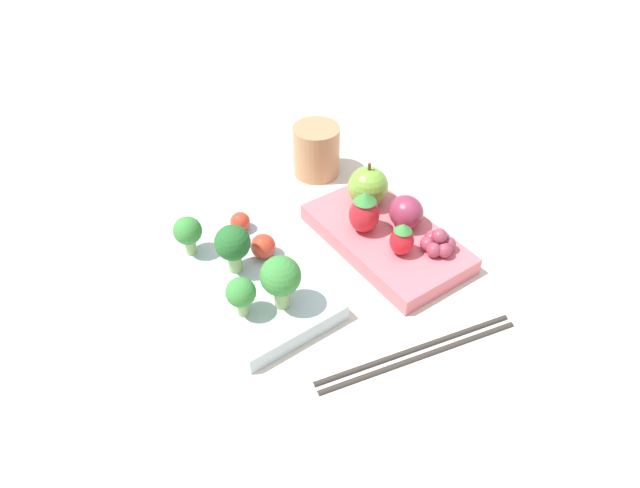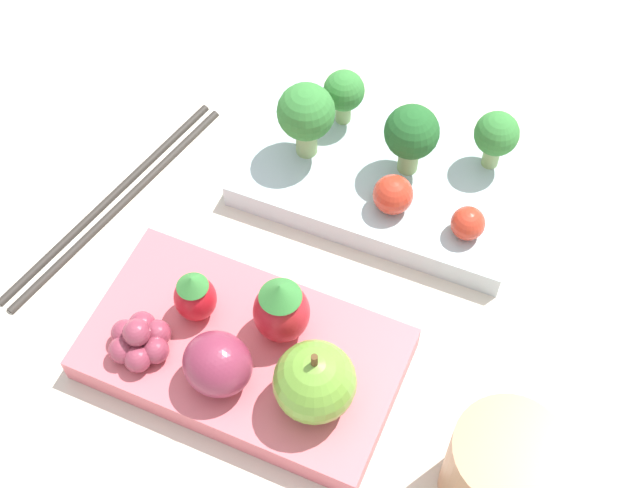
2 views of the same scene
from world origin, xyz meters
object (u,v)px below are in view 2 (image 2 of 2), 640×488
Objects in this scene: cherry_tomato_1 at (468,223)px; plum at (218,365)px; broccoli_floret_1 at (344,92)px; cherry_tomato_0 at (393,194)px; broccoli_floret_0 at (412,134)px; drinking_cup at (501,471)px; bento_box_savoury at (386,179)px; apple at (315,382)px; strawberry_0 at (195,296)px; broccoli_floret_2 at (496,135)px; strawberry_1 at (281,309)px; chopsticks_pair at (115,200)px; broccoli_floret_3 at (306,114)px; bento_box_fruit at (245,354)px; grape_cluster at (140,340)px.

plum reaches higher than cherry_tomato_1.
broccoli_floret_1 is 0.08m from cherry_tomato_0.
cherry_tomato_1 is 0.54× the size of plum.
cherry_tomato_1 is (0.06, -0.03, -0.02)m from broccoli_floret_0.
cherry_tomato_1 is 0.33× the size of drinking_cup.
cherry_tomato_1 is 0.17m from drinking_cup.
bento_box_savoury is 0.19m from plum.
strawberry_0 is at bearing 171.32° from apple.
broccoli_floret_2 is 0.08m from cherry_tomato_0.
chopsticks_pair is (-0.16, 0.04, -0.04)m from strawberry_1.
broccoli_floret_3 is 0.18m from plum.
broccoli_floret_1 is 0.18m from strawberry_1.
broccoli_floret_0 is 0.22m from drinking_cup.
drinking_cup is at bearing -50.07° from broccoli_floret_0.
strawberry_0 is (-0.04, 0.01, 0.03)m from bento_box_fruit.
strawberry_0 is 0.19× the size of chopsticks_pair.
broccoli_floret_1 reaches higher than bento_box_savoury.
apple is 0.27× the size of chopsticks_pair.
plum is at bearing -163.26° from apple.
cherry_tomato_1 is at bearing -26.71° from broccoli_floret_0.
bento_box_fruit is 8.97× the size of cherry_tomato_1.
apple reaches higher than bento_box_savoury.
broccoli_floret_1 is at bearing -171.42° from broccoli_floret_2.
apple is at bearing -8.68° from strawberry_0.
broccoli_floret_1 reaches higher than chopsticks_pair.
broccoli_floret_3 is at bearing 104.43° from plum.
plum is (-0.07, -0.23, -0.01)m from broccoli_floret_2.
apple is 1.43× the size of grape_cluster.
strawberry_0 is 0.20m from drinking_cup.
drinking_cup is at bearing -59.05° from cherry_tomato_1.
grape_cluster is at bearing -111.78° from strawberry_0.
bento_box_fruit is at bearing -93.84° from bento_box_savoury.
broccoli_floret_0 is at bearing 70.19° from strawberry_0.
apple reaches higher than bento_box_fruit.
grape_cluster is (-0.08, -0.21, -0.02)m from broccoli_floret_0.
drinking_cup is at bearing -7.55° from strawberry_1.
grape_cluster reaches higher than cherry_tomato_0.
broccoli_floret_1 is 0.18m from chopsticks_pair.
cherry_tomato_0 reaches higher than bento_box_fruit.
strawberry_1 reaches higher than chopsticks_pair.
chopsticks_pair is at bearing -145.53° from broccoli_floret_2.
bento_box_fruit is 3.59× the size of broccoli_floret_0.
drinking_cup is at bearing 8.71° from grape_cluster.
bento_box_fruit is 0.07m from grape_cluster.
broccoli_floret_2 is at bearing 34.47° from chopsticks_pair.
broccoli_floret_0 reaches higher than strawberry_1.
bento_box_fruit is 4.57× the size of broccoli_floret_1.
broccoli_floret_3 is at bearing 176.59° from cherry_tomato_1.
grape_cluster is (-0.01, -0.18, -0.03)m from broccoli_floret_3.
apple is at bearing -75.87° from bento_box_savoury.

